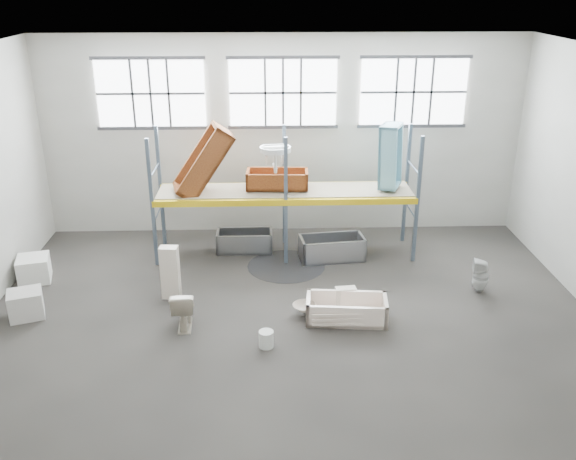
{
  "coord_description": "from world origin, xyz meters",
  "views": [
    {
      "loc": [
        -0.41,
        -10.23,
        6.24
      ],
      "look_at": [
        0.0,
        1.5,
        1.4
      ],
      "focal_mm": 38.6,
      "sensor_mm": 36.0,
      "label": 1
    }
  ],
  "objects_px": {
    "blue_tub_upright": "(390,156)",
    "bucket": "(266,339)",
    "toilet_beige": "(184,308)",
    "toilet_white": "(481,276)",
    "rust_tub_flat": "(277,179)",
    "cistern_tall": "(170,272)",
    "steel_tub_right": "(332,248)",
    "bathtub_beige": "(346,309)",
    "steel_tub_left": "(245,241)",
    "carton_near": "(26,304)"
  },
  "relations": [
    {
      "from": "toilet_white",
      "to": "rust_tub_flat",
      "type": "xyz_separation_m",
      "value": [
        -4.24,
        2.31,
        1.45
      ]
    },
    {
      "from": "steel_tub_right",
      "to": "blue_tub_upright",
      "type": "height_order",
      "value": "blue_tub_upright"
    },
    {
      "from": "toilet_beige",
      "to": "toilet_white",
      "type": "height_order",
      "value": "toilet_beige"
    },
    {
      "from": "cistern_tall",
      "to": "toilet_beige",
      "type": "bearing_deg",
      "value": -66.0
    },
    {
      "from": "toilet_beige",
      "to": "steel_tub_left",
      "type": "bearing_deg",
      "value": -109.6
    },
    {
      "from": "steel_tub_right",
      "to": "rust_tub_flat",
      "type": "xyz_separation_m",
      "value": [
        -1.27,
        0.55,
        1.55
      ]
    },
    {
      "from": "steel_tub_right",
      "to": "steel_tub_left",
      "type": "bearing_deg",
      "value": 164.88
    },
    {
      "from": "rust_tub_flat",
      "to": "bucket",
      "type": "relative_size",
      "value": 4.56
    },
    {
      "from": "carton_near",
      "to": "toilet_beige",
      "type": "bearing_deg",
      "value": -8.43
    },
    {
      "from": "toilet_beige",
      "to": "blue_tub_upright",
      "type": "distance_m",
      "value": 5.93
    },
    {
      "from": "cistern_tall",
      "to": "bucket",
      "type": "distance_m",
      "value": 2.8
    },
    {
      "from": "toilet_white",
      "to": "steel_tub_right",
      "type": "relative_size",
      "value": 0.49
    },
    {
      "from": "cistern_tall",
      "to": "toilet_white",
      "type": "height_order",
      "value": "cistern_tall"
    },
    {
      "from": "blue_tub_upright",
      "to": "carton_near",
      "type": "relative_size",
      "value": 2.31
    },
    {
      "from": "rust_tub_flat",
      "to": "bucket",
      "type": "xyz_separation_m",
      "value": [
        -0.29,
        -4.27,
        -1.66
      ]
    },
    {
      "from": "toilet_beige",
      "to": "rust_tub_flat",
      "type": "xyz_separation_m",
      "value": [
        1.86,
        3.5,
        1.43
      ]
    },
    {
      "from": "toilet_white",
      "to": "rust_tub_flat",
      "type": "relative_size",
      "value": 0.51
    },
    {
      "from": "toilet_white",
      "to": "steel_tub_right",
      "type": "bearing_deg",
      "value": -107.34
    },
    {
      "from": "toilet_beige",
      "to": "steel_tub_left",
      "type": "distance_m",
      "value": 3.67
    },
    {
      "from": "toilet_beige",
      "to": "toilet_white",
      "type": "bearing_deg",
      "value": -171.89
    },
    {
      "from": "cistern_tall",
      "to": "toilet_white",
      "type": "xyz_separation_m",
      "value": [
        6.51,
        0.02,
        -0.21
      ]
    },
    {
      "from": "blue_tub_upright",
      "to": "bucket",
      "type": "bearing_deg",
      "value": -125.17
    },
    {
      "from": "bathtub_beige",
      "to": "carton_near",
      "type": "relative_size",
      "value": 2.46
    },
    {
      "from": "steel_tub_right",
      "to": "carton_near",
      "type": "xyz_separation_m",
      "value": [
        -6.28,
        -2.48,
        -0.0
      ]
    },
    {
      "from": "rust_tub_flat",
      "to": "blue_tub_upright",
      "type": "relative_size",
      "value": 0.98
    },
    {
      "from": "steel_tub_left",
      "to": "rust_tub_flat",
      "type": "xyz_separation_m",
      "value": [
        0.81,
        -0.01,
        1.57
      ]
    },
    {
      "from": "cistern_tall",
      "to": "carton_near",
      "type": "relative_size",
      "value": 1.8
    },
    {
      "from": "rust_tub_flat",
      "to": "bathtub_beige",
      "type": "bearing_deg",
      "value": -69.26
    },
    {
      "from": "toilet_beige",
      "to": "blue_tub_upright",
      "type": "bearing_deg",
      "value": -146.12
    },
    {
      "from": "steel_tub_left",
      "to": "bucket",
      "type": "relative_size",
      "value": 4.27
    },
    {
      "from": "cistern_tall",
      "to": "blue_tub_upright",
      "type": "xyz_separation_m",
      "value": [
        4.87,
        2.17,
        1.82
      ]
    },
    {
      "from": "toilet_white",
      "to": "steel_tub_right",
      "type": "xyz_separation_m",
      "value": [
        -2.97,
        1.76,
        -0.09
      ]
    },
    {
      "from": "cistern_tall",
      "to": "blue_tub_upright",
      "type": "distance_m",
      "value": 5.63
    },
    {
      "from": "steel_tub_left",
      "to": "carton_near",
      "type": "relative_size",
      "value": 2.11
    },
    {
      "from": "bathtub_beige",
      "to": "bucket",
      "type": "height_order",
      "value": "bathtub_beige"
    },
    {
      "from": "toilet_beige",
      "to": "steel_tub_right",
      "type": "xyz_separation_m",
      "value": [
        3.13,
        2.95,
        -0.12
      ]
    },
    {
      "from": "bucket",
      "to": "toilet_white",
      "type": "bearing_deg",
      "value": 23.39
    },
    {
      "from": "toilet_white",
      "to": "steel_tub_left",
      "type": "relative_size",
      "value": 0.54
    },
    {
      "from": "steel_tub_left",
      "to": "blue_tub_upright",
      "type": "xyz_separation_m",
      "value": [
        3.41,
        -0.17,
        2.15
      ]
    },
    {
      "from": "bathtub_beige",
      "to": "rust_tub_flat",
      "type": "xyz_separation_m",
      "value": [
        -1.27,
        3.37,
        1.59
      ]
    },
    {
      "from": "steel_tub_left",
      "to": "steel_tub_right",
      "type": "bearing_deg",
      "value": -15.12
    },
    {
      "from": "bucket",
      "to": "toilet_beige",
      "type": "bearing_deg",
      "value": 153.75
    },
    {
      "from": "steel_tub_left",
      "to": "rust_tub_flat",
      "type": "distance_m",
      "value": 1.77
    },
    {
      "from": "steel_tub_left",
      "to": "carton_near",
      "type": "xyz_separation_m",
      "value": [
        -4.2,
        -3.05,
        0.03
      ]
    },
    {
      "from": "steel_tub_right",
      "to": "rust_tub_flat",
      "type": "relative_size",
      "value": 1.04
    },
    {
      "from": "rust_tub_flat",
      "to": "blue_tub_upright",
      "type": "bearing_deg",
      "value": -3.43
    },
    {
      "from": "bathtub_beige",
      "to": "rust_tub_flat",
      "type": "height_order",
      "value": "rust_tub_flat"
    },
    {
      "from": "toilet_beige",
      "to": "bucket",
      "type": "relative_size",
      "value": 2.5
    },
    {
      "from": "bucket",
      "to": "cistern_tall",
      "type": "bearing_deg",
      "value": 135.36
    },
    {
      "from": "bathtub_beige",
      "to": "steel_tub_left",
      "type": "height_order",
      "value": "steel_tub_left"
    }
  ]
}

